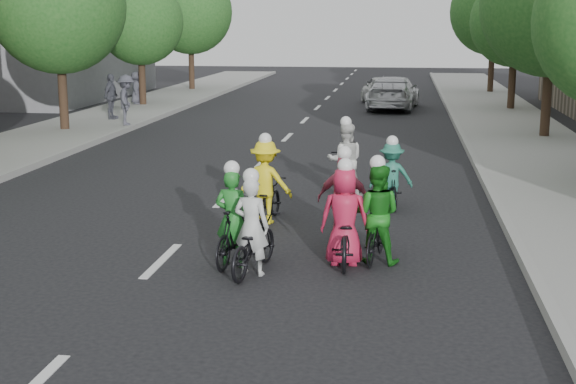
% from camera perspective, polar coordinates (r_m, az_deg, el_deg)
% --- Properties ---
extents(ground, '(120.00, 120.00, 0.00)m').
position_cam_1_polar(ground, '(13.78, -8.98, -4.85)').
color(ground, black).
rests_on(ground, ground).
extents(sidewalk_left, '(4.00, 80.00, 0.15)m').
position_cam_1_polar(sidewalk_left, '(25.86, -19.56, 2.66)').
color(sidewalk_left, gray).
rests_on(sidewalk_left, ground).
extents(curb_left, '(0.18, 80.00, 0.18)m').
position_cam_1_polar(curb_left, '(25.01, -15.59, 2.66)').
color(curb_left, '#999993').
rests_on(curb_left, ground).
extents(sidewalk_right, '(4.00, 80.00, 0.15)m').
position_cam_1_polar(sidewalk_right, '(23.28, 18.01, 1.80)').
color(sidewalk_right, gray).
rests_on(sidewalk_right, ground).
extents(curb_right, '(0.18, 80.00, 0.18)m').
position_cam_1_polar(curb_right, '(23.02, 13.22, 2.00)').
color(curb_right, '#999993').
rests_on(curb_right, ground).
extents(bldg_sw, '(10.00, 14.00, 8.00)m').
position_cam_1_polar(bldg_sw, '(45.24, -18.43, 11.45)').
color(bldg_sw, slate).
rests_on(bldg_sw, ground).
extents(tree_l_3, '(4.80, 4.80, 6.93)m').
position_cam_1_polar(tree_l_3, '(30.16, -16.05, 12.61)').
color(tree_l_3, black).
rests_on(tree_l_3, ground).
extents(tree_l_4, '(4.00, 4.00, 5.97)m').
position_cam_1_polar(tree_l_4, '(38.56, -10.48, 11.81)').
color(tree_l_4, black).
rests_on(tree_l_4, ground).
extents(tree_l_5, '(4.80, 4.80, 6.93)m').
position_cam_1_polar(tree_l_5, '(47.19, -6.97, 12.59)').
color(tree_l_5, black).
rests_on(tree_l_5, ground).
extents(tree_r_1, '(4.80, 4.80, 6.93)m').
position_cam_1_polar(tree_r_1, '(28.61, 18.31, 12.53)').
color(tree_r_1, black).
rests_on(tree_r_1, ground).
extents(tree_r_2, '(4.00, 4.00, 5.97)m').
position_cam_1_polar(tree_r_2, '(37.51, 15.87, 11.56)').
color(tree_r_2, black).
rests_on(tree_r_2, ground).
extents(tree_r_3, '(4.80, 4.80, 6.93)m').
position_cam_1_polar(tree_r_3, '(46.45, 14.45, 12.32)').
color(tree_r_3, black).
rests_on(tree_r_3, ground).
extents(cyclist_0, '(0.93, 1.83, 1.73)m').
position_cam_1_polar(cyclist_0, '(12.84, -2.54, -3.38)').
color(cyclist_0, black).
rests_on(cyclist_0, ground).
extents(cyclist_1, '(0.90, 1.57, 1.83)m').
position_cam_1_polar(cyclist_1, '(13.48, 6.30, -2.10)').
color(cyclist_1, black).
rests_on(cyclist_1, ground).
extents(cyclist_2, '(1.16, 1.68, 1.82)m').
position_cam_1_polar(cyclist_2, '(16.05, -1.59, 0.19)').
color(cyclist_2, black).
rests_on(cyclist_2, ground).
extents(cyclist_3, '(1.02, 1.78, 1.81)m').
position_cam_1_polar(cyclist_3, '(14.51, 4.01, -1.17)').
color(cyclist_3, black).
rests_on(cyclist_3, ground).
extents(cyclist_4, '(0.83, 1.87, 1.80)m').
position_cam_1_polar(cyclist_4, '(13.36, 4.06, -2.51)').
color(cyclist_4, black).
rests_on(cyclist_4, ground).
extents(cyclist_5, '(0.70, 1.66, 1.77)m').
position_cam_1_polar(cyclist_5, '(13.29, -3.90, -2.62)').
color(cyclist_5, black).
rests_on(cyclist_5, ground).
extents(cyclist_6, '(0.90, 1.91, 1.87)m').
position_cam_1_polar(cyclist_6, '(18.47, 4.10, 1.68)').
color(cyclist_6, black).
rests_on(cyclist_6, ground).
extents(cyclist_7, '(1.01, 1.52, 1.60)m').
position_cam_1_polar(cyclist_7, '(17.43, 7.36, 0.83)').
color(cyclist_7, black).
rests_on(cyclist_7, ground).
extents(follow_car_lead, '(2.60, 5.38, 1.51)m').
position_cam_1_polar(follow_car_lead, '(37.62, 7.50, 7.01)').
color(follow_car_lead, silver).
rests_on(follow_car_lead, ground).
extents(follow_car_trail, '(2.55, 4.56, 1.47)m').
position_cam_1_polar(follow_car_trail, '(39.45, 6.80, 7.22)').
color(follow_car_trail, silver).
rests_on(follow_car_trail, ground).
extents(spectator_0, '(1.01, 1.36, 1.88)m').
position_cam_1_polar(spectator_0, '(30.84, -11.41, 6.43)').
color(spectator_0, '#494A56').
rests_on(spectator_0, sidewalk_left).
extents(spectator_1, '(0.52, 1.09, 1.80)m').
position_cam_1_polar(spectator_1, '(32.95, -12.48, 6.65)').
color(spectator_1, '#535460').
rests_on(spectator_1, sidewalk_left).
extents(spectator_2, '(0.53, 0.77, 1.54)m').
position_cam_1_polar(spectator_2, '(38.88, -10.76, 7.30)').
color(spectator_2, '#474752').
rests_on(spectator_2, sidewalk_left).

